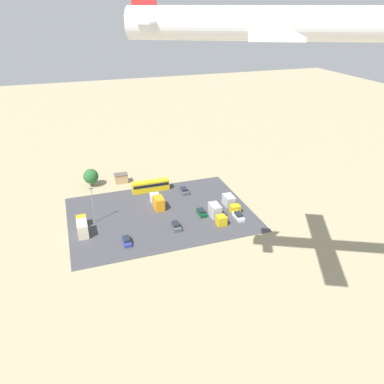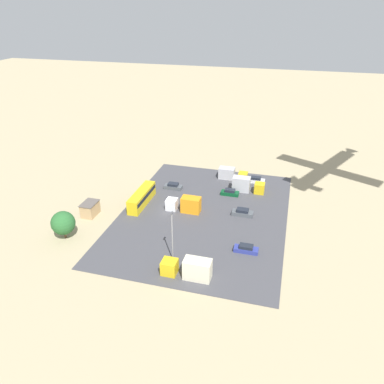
# 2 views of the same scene
# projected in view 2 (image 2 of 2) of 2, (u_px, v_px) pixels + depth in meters

# --- Properties ---
(ground_plane) EXTENTS (400.00, 400.00, 0.00)m
(ground_plane) POSITION_uv_depth(u_px,v_px,m) (167.00, 209.00, 83.18)
(ground_plane) COLOR tan
(parking_lot_surface) EXTENTS (48.41, 35.20, 0.08)m
(parking_lot_surface) POSITION_uv_depth(u_px,v_px,m) (204.00, 214.00, 81.19)
(parking_lot_surface) COLOR #424247
(parking_lot_surface) RESTS_ON ground
(shed_building) EXTENTS (4.20, 2.95, 2.98)m
(shed_building) POSITION_uv_depth(u_px,v_px,m) (90.00, 209.00, 80.36)
(shed_building) COLOR tan
(shed_building) RESTS_ON ground
(bus) EXTENTS (11.26, 2.50, 3.26)m
(bus) POSITION_uv_depth(u_px,v_px,m) (142.00, 197.00, 84.51)
(bus) COLOR gold
(bus) RESTS_ON ground
(parked_car_0) EXTENTS (1.75, 4.46, 1.43)m
(parked_car_0) POSITION_uv_depth(u_px,v_px,m) (246.00, 249.00, 68.81)
(parked_car_0) COLOR navy
(parked_car_0) RESTS_ON ground
(parked_car_1) EXTENTS (1.96, 4.52, 1.50)m
(parked_car_1) POSITION_uv_depth(u_px,v_px,m) (243.00, 213.00, 80.55)
(parked_car_1) COLOR #4C5156
(parked_car_1) RESTS_ON ground
(parked_car_2) EXTENTS (1.76, 4.23, 1.48)m
(parked_car_2) POSITION_uv_depth(u_px,v_px,m) (230.00, 193.00, 88.94)
(parked_car_2) COLOR #0C4723
(parked_car_2) RESTS_ON ground
(parked_car_3) EXTENTS (1.95, 4.38, 1.49)m
(parked_car_3) POSITION_uv_depth(u_px,v_px,m) (173.00, 186.00, 91.89)
(parked_car_3) COLOR #4C5156
(parked_car_3) RESTS_ON ground
(parked_car_4) EXTENTS (1.79, 4.52, 1.50)m
(parked_car_4) POSITION_uv_depth(u_px,v_px,m) (256.00, 180.00, 95.10)
(parked_car_4) COLOR silver
(parked_car_4) RESTS_ON ground
(parked_truck_0) EXTENTS (2.49, 7.61, 3.44)m
(parked_truck_0) POSITION_uv_depth(u_px,v_px,m) (185.00, 205.00, 81.75)
(parked_truck_0) COLOR silver
(parked_truck_0) RESTS_ON ground
(parked_truck_1) EXTENTS (2.41, 7.67, 3.56)m
(parked_truck_1) POSITION_uv_depth(u_px,v_px,m) (246.00, 185.00, 90.21)
(parked_truck_1) COLOR gold
(parked_truck_1) RESTS_ON ground
(parked_truck_2) EXTENTS (2.55, 7.37, 2.88)m
(parked_truck_2) POSITION_uv_depth(u_px,v_px,m) (231.00, 174.00, 96.76)
(parked_truck_2) COLOR gold
(parked_truck_2) RESTS_ON ground
(parked_truck_3) EXTENTS (2.47, 8.47, 3.58)m
(parked_truck_3) POSITION_uv_depth(u_px,v_px,m) (189.00, 269.00, 62.13)
(parked_truck_3) COLOR gold
(parked_truck_3) RESTS_ON ground
(tree_near_shed) EXTENTS (4.63, 4.63, 5.67)m
(tree_near_shed) POSITION_uv_depth(u_px,v_px,m) (63.00, 223.00, 71.78)
(tree_near_shed) COLOR brown
(tree_near_shed) RESTS_ON ground
(light_pole_lot_centre) EXTENTS (0.90, 0.28, 9.86)m
(light_pole_lot_centre) POSITION_uv_depth(u_px,v_px,m) (172.00, 235.00, 64.34)
(light_pole_lot_centre) COLOR gray
(light_pole_lot_centre) RESTS_ON ground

